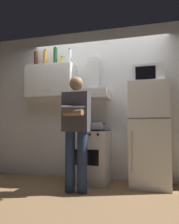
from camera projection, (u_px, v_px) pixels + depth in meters
ground_plane at (89, 187)px, 3.45m from camera, size 7.00×7.00×0.00m
back_wall_tiled at (98, 103)px, 4.12m from camera, size 4.80×0.10×2.70m
upper_cabinet at (51, 82)px, 4.15m from camera, size 0.90×0.37×0.60m
stove_oven at (91, 156)px, 3.73m from camera, size 0.60×0.62×0.87m
range_hood at (92, 88)px, 3.93m from camera, size 0.60×0.44×0.75m
refrigerator at (149, 134)px, 3.50m from camera, size 0.60×0.62×1.60m
microwave at (148, 75)px, 3.58m from camera, size 0.48×0.37×0.28m
person_standing at (76, 128)px, 3.19m from camera, size 0.38×0.33×1.64m
cooking_pot at (96, 126)px, 3.62m from camera, size 0.30×0.20×0.11m
bottle_vodka_clear at (70, 57)px, 4.09m from camera, size 0.07×0.07×0.29m
bottle_spice_jar at (62, 61)px, 4.10m from camera, size 0.06×0.06×0.15m
bottle_wine_green at (55, 57)px, 4.16m from camera, size 0.07×0.07×0.35m
bottle_liquor_amber at (45, 58)px, 4.21m from camera, size 0.07×0.07×0.32m
bottle_rum_dark at (36, 59)px, 4.24m from camera, size 0.08×0.08×0.30m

